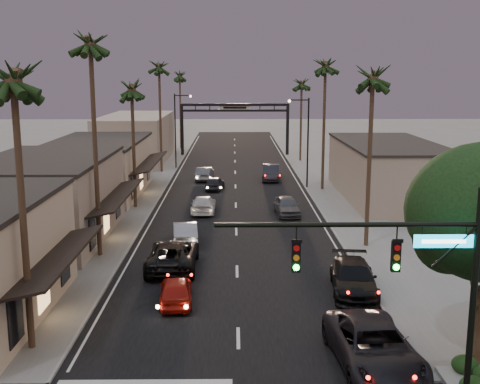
{
  "coord_description": "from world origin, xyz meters",
  "views": [
    {
      "loc": [
        -0.19,
        -14.4,
        11.27
      ],
      "look_at": [
        0.3,
        30.3,
        2.5
      ],
      "focal_mm": 45.0,
      "sensor_mm": 36.0,
      "label": 1
    }
  ],
  "objects_px": {
    "arch": "(235,116)",
    "palm_lb": "(90,38)",
    "oncoming_silver": "(185,232)",
    "traffic_signal": "(416,270)",
    "palm_la": "(12,70)",
    "streetlight_left": "(177,125)",
    "palm_rb": "(326,62)",
    "palm_ra": "(373,71)",
    "curbside_near": "(374,347)",
    "streetlight_right": "(305,135)",
    "palm_far": "(180,73)",
    "palm_rc": "(302,81)",
    "palm_ld": "(159,64)",
    "oncoming_red": "(176,290)",
    "curbside_black": "(353,278)",
    "oncoming_pickup": "(173,255)",
    "palm_lc": "(131,84)"
  },
  "relations": [
    {
      "from": "palm_lb",
      "to": "oncoming_silver",
      "type": "height_order",
      "value": "palm_lb"
    },
    {
      "from": "palm_lc",
      "to": "oncoming_silver",
      "type": "distance_m",
      "value": 15.47
    },
    {
      "from": "palm_lb",
      "to": "palm_rb",
      "type": "xyz_separation_m",
      "value": [
        17.2,
        22.0,
        -0.97
      ]
    },
    {
      "from": "arch",
      "to": "palm_lb",
      "type": "relative_size",
      "value": 1.0
    },
    {
      "from": "palm_ld",
      "to": "palm_rc",
      "type": "height_order",
      "value": "palm_ld"
    },
    {
      "from": "streetlight_right",
      "to": "palm_lc",
      "type": "relative_size",
      "value": 0.74
    },
    {
      "from": "palm_ld",
      "to": "curbside_black",
      "type": "xyz_separation_m",
      "value": [
        14.68,
        -39.51,
        -11.61
      ]
    },
    {
      "from": "traffic_signal",
      "to": "streetlight_left",
      "type": "bearing_deg",
      "value": 103.14
    },
    {
      "from": "palm_ld",
      "to": "curbside_black",
      "type": "distance_m",
      "value": 43.71
    },
    {
      "from": "streetlight_left",
      "to": "palm_far",
      "type": "bearing_deg",
      "value": 93.95
    },
    {
      "from": "streetlight_right",
      "to": "palm_lb",
      "type": "height_order",
      "value": "palm_lb"
    },
    {
      "from": "oncoming_silver",
      "to": "oncoming_pickup",
      "type": "bearing_deg",
      "value": 80.72
    },
    {
      "from": "palm_ra",
      "to": "palm_rb",
      "type": "height_order",
      "value": "palm_rb"
    },
    {
      "from": "streetlight_left",
      "to": "palm_rb",
      "type": "distance_m",
      "value": 22.07
    },
    {
      "from": "streetlight_left",
      "to": "oncoming_silver",
      "type": "relative_size",
      "value": 2.01
    },
    {
      "from": "palm_ld",
      "to": "oncoming_red",
      "type": "relative_size",
      "value": 3.54
    },
    {
      "from": "oncoming_silver",
      "to": "palm_rc",
      "type": "bearing_deg",
      "value": -113.71
    },
    {
      "from": "oncoming_silver",
      "to": "curbside_black",
      "type": "relative_size",
      "value": 0.81
    },
    {
      "from": "traffic_signal",
      "to": "curbside_black",
      "type": "relative_size",
      "value": 1.53
    },
    {
      "from": "palm_la",
      "to": "curbside_black",
      "type": "height_order",
      "value": "palm_la"
    },
    {
      "from": "traffic_signal",
      "to": "palm_la",
      "type": "relative_size",
      "value": 0.64
    },
    {
      "from": "streetlight_left",
      "to": "palm_rc",
      "type": "relative_size",
      "value": 0.74
    },
    {
      "from": "streetlight_left",
      "to": "palm_ld",
      "type": "relative_size",
      "value": 0.63
    },
    {
      "from": "streetlight_left",
      "to": "palm_la",
      "type": "relative_size",
      "value": 0.68
    },
    {
      "from": "streetlight_left",
      "to": "oncoming_red",
      "type": "xyz_separation_m",
      "value": [
        3.84,
        -43.89,
        -4.65
      ]
    },
    {
      "from": "oncoming_silver",
      "to": "palm_la",
      "type": "bearing_deg",
      "value": 65.99
    },
    {
      "from": "palm_rb",
      "to": "oncoming_silver",
      "type": "height_order",
      "value": "palm_rb"
    },
    {
      "from": "oncoming_pickup",
      "to": "traffic_signal",
      "type": "bearing_deg",
      "value": 121.19
    },
    {
      "from": "traffic_signal",
      "to": "palm_ra",
      "type": "height_order",
      "value": "palm_ra"
    },
    {
      "from": "streetlight_left",
      "to": "palm_ld",
      "type": "height_order",
      "value": "palm_ld"
    },
    {
      "from": "palm_ld",
      "to": "palm_ra",
      "type": "height_order",
      "value": "palm_ld"
    },
    {
      "from": "streetlight_right",
      "to": "oncoming_silver",
      "type": "distance_m",
      "value": 22.91
    },
    {
      "from": "palm_la",
      "to": "streetlight_left",
      "type": "bearing_deg",
      "value": 88.04
    },
    {
      "from": "palm_lb",
      "to": "oncoming_silver",
      "type": "bearing_deg",
      "value": 31.39
    },
    {
      "from": "palm_ra",
      "to": "curbside_near",
      "type": "height_order",
      "value": "palm_ra"
    },
    {
      "from": "streetlight_right",
      "to": "curbside_near",
      "type": "relative_size",
      "value": 1.42
    },
    {
      "from": "traffic_signal",
      "to": "oncoming_red",
      "type": "height_order",
      "value": "traffic_signal"
    },
    {
      "from": "streetlight_left",
      "to": "oncoming_pickup",
      "type": "distance_m",
      "value": 38.77
    },
    {
      "from": "palm_ra",
      "to": "palm_rc",
      "type": "xyz_separation_m",
      "value": [
        0.0,
        40.0,
        -0.97
      ]
    },
    {
      "from": "traffic_signal",
      "to": "palm_rc",
      "type": "xyz_separation_m",
      "value": [
        2.91,
        60.0,
        5.39
      ]
    },
    {
      "from": "streetlight_right",
      "to": "palm_far",
      "type": "height_order",
      "value": "palm_far"
    },
    {
      "from": "traffic_signal",
      "to": "oncoming_red",
      "type": "relative_size",
      "value": 2.12
    },
    {
      "from": "streetlight_left",
      "to": "palm_rc",
      "type": "xyz_separation_m",
      "value": [
        15.52,
        6.0,
        5.14
      ]
    },
    {
      "from": "palm_ra",
      "to": "palm_far",
      "type": "xyz_separation_m",
      "value": [
        -16.9,
        54.0,
        0.0
      ]
    },
    {
      "from": "palm_far",
      "to": "oncoming_pickup",
      "type": "xyz_separation_m",
      "value": [
        4.53,
        -58.39,
        -10.6
      ]
    },
    {
      "from": "palm_rb",
      "to": "palm_rc",
      "type": "relative_size",
      "value": 1.16
    },
    {
      "from": "palm_lb",
      "to": "streetlight_right",
      "type": "bearing_deg",
      "value": 55.99
    },
    {
      "from": "palm_rc",
      "to": "palm_rb",
      "type": "bearing_deg",
      "value": -90.0
    },
    {
      "from": "arch",
      "to": "oncoming_silver",
      "type": "height_order",
      "value": "arch"
    },
    {
      "from": "curbside_black",
      "to": "oncoming_red",
      "type": "bearing_deg",
      "value": -165.93
    }
  ]
}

